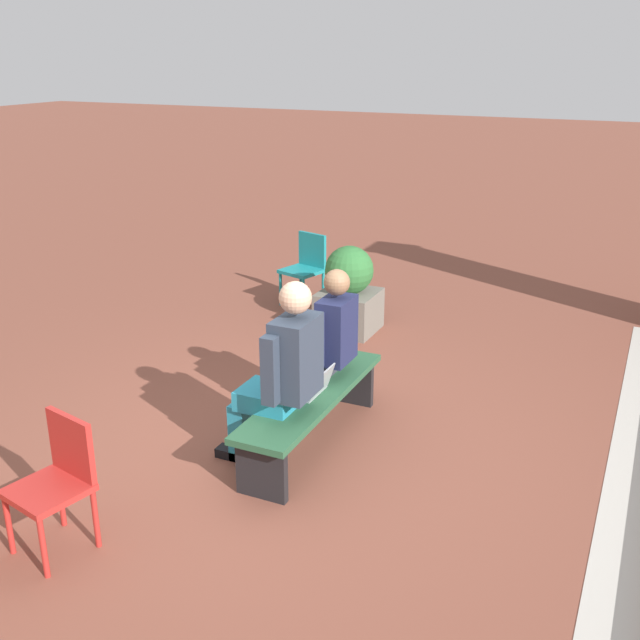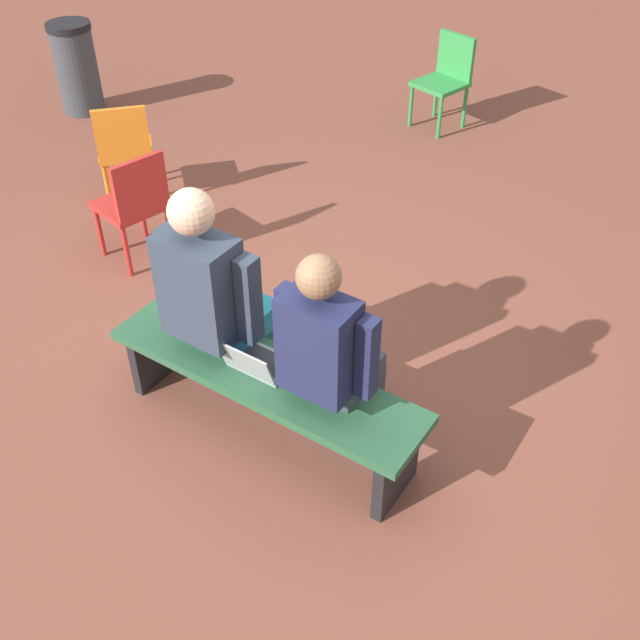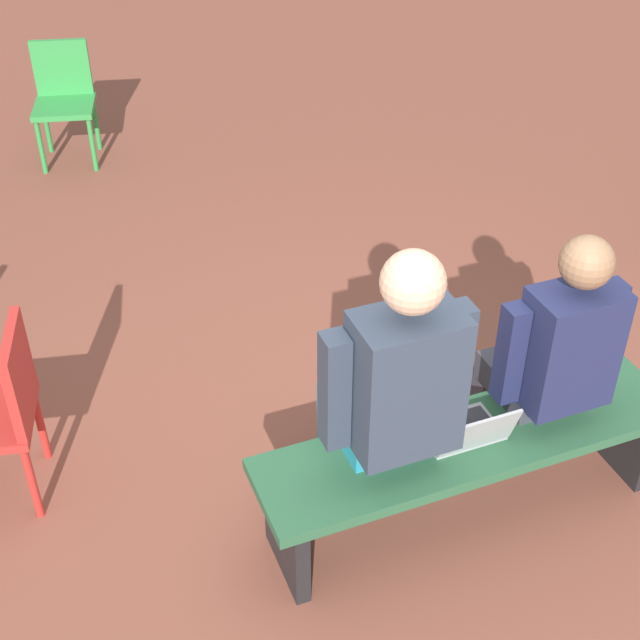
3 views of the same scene
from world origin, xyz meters
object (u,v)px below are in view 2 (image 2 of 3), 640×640
at_px(laptop, 257,363).
at_px(plastic_chair_near_bench_left, 135,202).
at_px(plastic_chair_by_pillar, 446,76).
at_px(litter_bin, 77,68).
at_px(person_student, 331,353).
at_px(plastic_chair_near_bench_right, 125,147).
at_px(person_adult, 217,296).
at_px(bench, 265,384).

height_order(laptop, plastic_chair_near_bench_left, plastic_chair_near_bench_left).
relative_size(plastic_chair_by_pillar, litter_bin, 0.98).
xyz_separation_m(person_student, plastic_chair_near_bench_left, (2.12, -0.79, -0.23)).
bearing_deg(plastic_chair_near_bench_left, person_student, 159.62).
bearing_deg(plastic_chair_near_bench_right, plastic_chair_near_bench_left, 139.58).
xyz_separation_m(laptop, litter_bin, (4.09, -2.48, -0.07)).
relative_size(person_adult, laptop, 4.44).
bearing_deg(laptop, plastic_chair_by_pillar, -77.02).
height_order(bench, laptop, laptop).
relative_size(laptop, litter_bin, 0.37).
height_order(person_student, plastic_chair_by_pillar, person_student).
relative_size(person_adult, plastic_chair_near_bench_right, 1.69).
bearing_deg(litter_bin, laptop, 148.82).
distance_m(plastic_chair_near_bench_right, litter_bin, 1.99).
xyz_separation_m(laptop, plastic_chair_near_bench_left, (1.72, -0.87, -0.02)).
xyz_separation_m(person_student, plastic_chair_by_pillar, (1.36, -4.08, -0.23)).
distance_m(person_student, litter_bin, 5.10).
distance_m(bench, plastic_chair_by_pillar, 4.27).
xyz_separation_m(plastic_chair_near_bench_right, plastic_chair_by_pillar, (-1.43, -2.73, 0.00)).
bearing_deg(plastic_chair_by_pillar, person_student, 108.40).
distance_m(bench, person_student, 0.51).
xyz_separation_m(plastic_chair_near_bench_right, litter_bin, (1.70, -1.04, -0.05)).
bearing_deg(plastic_chair_by_pillar, litter_bin, 28.28).
relative_size(person_adult, litter_bin, 1.65).
relative_size(bench, person_adult, 1.27).
bearing_deg(laptop, person_adult, -15.22).
distance_m(person_adult, laptop, 0.41).
bearing_deg(person_adult, litter_bin, -32.31).
distance_m(person_student, person_adult, 0.71).
bearing_deg(litter_bin, plastic_chair_near_bench_right, 148.54).
bearing_deg(person_student, plastic_chair_by_pillar, -71.60).
height_order(plastic_chair_near_bench_left, plastic_chair_near_bench_right, same).
bearing_deg(plastic_chair_by_pillar, bench, 103.45).
xyz_separation_m(person_student, litter_bin, (4.49, -2.40, -0.27)).
xyz_separation_m(plastic_chair_by_pillar, litter_bin, (3.13, 1.69, -0.05)).
bearing_deg(bench, person_student, -169.78).
xyz_separation_m(plastic_chair_near_bench_left, litter_bin, (2.37, -1.61, -0.05)).
relative_size(person_student, laptop, 4.12).
distance_m(plastic_chair_near_bench_left, plastic_chair_near_bench_right, 0.88).
relative_size(person_student, litter_bin, 1.53).
xyz_separation_m(plastic_chair_near_bench_left, plastic_chair_near_bench_right, (0.67, -0.57, 0.00)).
distance_m(laptop, plastic_chair_by_pillar, 4.27).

